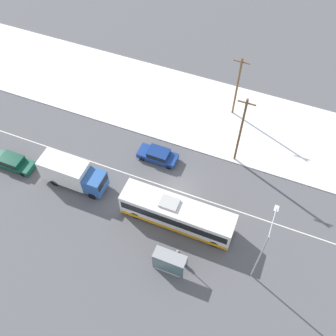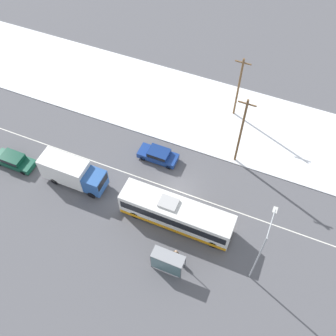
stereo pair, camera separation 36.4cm
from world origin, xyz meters
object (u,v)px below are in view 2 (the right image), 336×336
(sedan_car, at_px, (158,155))
(streetlamp, at_px, (262,247))
(parked_car_near_truck, at_px, (14,160))
(bus_shelter, at_px, (167,262))
(box_truck, at_px, (72,172))
(utility_pole_snowlot, at_px, (239,87))
(utility_pole_roadside, at_px, (241,132))
(city_bus, at_px, (176,214))
(pedestrian_at_stop, at_px, (176,254))

(sedan_car, height_order, streetlamp, streetlamp)
(parked_car_near_truck, xyz_separation_m, bus_shelter, (20.18, -4.71, 0.89))
(parked_car_near_truck, bearing_deg, box_truck, 4.24)
(utility_pole_snowlot, bearing_deg, utility_pole_roadside, -71.77)
(city_bus, bearing_deg, pedestrian_at_stop, -68.23)
(bus_shelter, bearing_deg, pedestrian_at_stop, 74.83)
(utility_pole_snowlot, bearing_deg, streetlamp, -68.09)
(sedan_car, bearing_deg, pedestrian_at_stop, 121.51)
(bus_shelter, bearing_deg, utility_pole_roadside, 82.14)
(utility_pole_snowlot, bearing_deg, pedestrian_at_stop, -88.40)
(box_truck, xyz_separation_m, bus_shelter, (12.94, -5.24, -0.07))
(pedestrian_at_stop, bearing_deg, parked_car_near_truck, 170.63)
(box_truck, relative_size, sedan_car, 1.58)
(sedan_car, bearing_deg, utility_pole_roadside, -158.33)
(pedestrian_at_stop, xyz_separation_m, streetlamp, (6.88, 1.61, 4.03))
(city_bus, relative_size, sedan_car, 2.55)
(streetlamp, bearing_deg, sedan_car, 146.82)
(city_bus, xyz_separation_m, utility_pole_roadside, (3.12, 9.70, 3.25))
(parked_car_near_truck, height_order, pedestrian_at_stop, pedestrian_at_stop)
(streetlamp, bearing_deg, city_bus, 166.27)
(streetlamp, bearing_deg, bus_shelter, -157.97)
(city_bus, height_order, utility_pole_snowlot, utility_pole_snowlot)
(streetlamp, height_order, utility_pole_snowlot, utility_pole_snowlot)
(utility_pole_roadside, height_order, utility_pole_snowlot, utility_pole_roadside)
(utility_pole_snowlot, bearing_deg, sedan_car, -119.83)
(city_bus, height_order, bus_shelter, city_bus)
(parked_car_near_truck, height_order, utility_pole_snowlot, utility_pole_snowlot)
(pedestrian_at_stop, height_order, utility_pole_snowlot, utility_pole_snowlot)
(city_bus, xyz_separation_m, pedestrian_at_stop, (1.46, -3.65, -0.54))
(city_bus, distance_m, bus_shelter, 5.09)
(streetlamp, relative_size, utility_pole_snowlot, 0.96)
(city_bus, relative_size, streetlamp, 1.41)
(parked_car_near_truck, bearing_deg, streetlamp, -3.71)
(box_truck, bearing_deg, pedestrian_at_stop, -16.45)
(parked_car_near_truck, xyz_separation_m, utility_pole_snowlot, (19.97, 16.72, 3.55))
(box_truck, height_order, sedan_car, box_truck)
(parked_car_near_truck, relative_size, streetlamp, 0.57)
(streetlamp, bearing_deg, pedestrian_at_stop, -166.81)
(sedan_car, xyz_separation_m, pedestrian_at_stop, (6.25, -10.20, 0.25))
(box_truck, relative_size, pedestrian_at_stop, 4.15)
(sedan_car, relative_size, bus_shelter, 1.47)
(box_truck, xyz_separation_m, sedan_car, (7.05, 6.27, -0.97))
(parked_car_near_truck, distance_m, streetlamp, 27.80)
(city_bus, bearing_deg, bus_shelter, -77.51)
(box_truck, bearing_deg, bus_shelter, -22.05)
(sedan_car, height_order, pedestrian_at_stop, pedestrian_at_stop)
(box_truck, distance_m, streetlamp, 20.58)
(parked_car_near_truck, relative_size, utility_pole_roadside, 0.49)
(box_truck, bearing_deg, streetlamp, -6.54)
(utility_pole_snowlot, bearing_deg, box_truck, -128.20)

